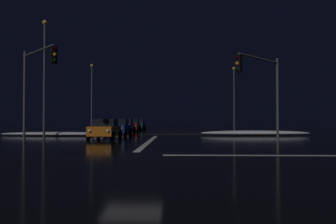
# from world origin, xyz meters

# --- Properties ---
(ground) EXTENTS (120.00, 120.00, 0.10)m
(ground) POSITION_xyz_m (0.00, 0.00, -0.05)
(ground) COLOR black
(stop_line_north) EXTENTS (0.35, 14.71, 0.01)m
(stop_line_north) POSITION_xyz_m (0.00, 8.57, 0.00)
(stop_line_north) COLOR white
(stop_line_north) RESTS_ON ground
(centre_line_ns) EXTENTS (22.00, 0.15, 0.01)m
(centre_line_ns) POSITION_xyz_m (0.00, 20.17, 0.00)
(centre_line_ns) COLOR yellow
(centre_line_ns) RESTS_ON ground
(crosswalk_bar_east) EXTENTS (14.71, 0.40, 0.01)m
(crosswalk_bar_east) POSITION_xyz_m (8.67, 0.00, 0.00)
(crosswalk_bar_east) COLOR white
(crosswalk_bar_east) RESTS_ON ground
(snow_bank_left_curb) EXTENTS (10.54, 1.50, 0.37)m
(snow_bank_left_curb) POSITION_xyz_m (-9.37, 16.31, 0.18)
(snow_bank_left_curb) COLOR white
(snow_bank_left_curb) RESTS_ON ground
(snow_bank_right_curb) EXTENTS (10.33, 1.50, 0.49)m
(snow_bank_right_curb) POSITION_xyz_m (9.37, 17.27, 0.24)
(snow_bank_right_curb) COLOR white
(snow_bank_right_curb) RESTS_ON ground
(sedan_orange) EXTENTS (2.02, 4.33, 1.57)m
(sedan_orange) POSITION_xyz_m (-3.64, 11.21, 0.80)
(sedan_orange) COLOR #C66014
(sedan_orange) RESTS_ON ground
(sedan_blue) EXTENTS (2.02, 4.33, 1.57)m
(sedan_blue) POSITION_xyz_m (-3.62, 16.90, 0.80)
(sedan_blue) COLOR navy
(sedan_blue) RESTS_ON ground
(sedan_silver) EXTENTS (2.02, 4.33, 1.57)m
(sedan_silver) POSITION_xyz_m (-3.94, 22.64, 0.80)
(sedan_silver) COLOR #B7B7BC
(sedan_silver) RESTS_ON ground
(sedan_red) EXTENTS (2.02, 4.33, 1.57)m
(sedan_red) POSITION_xyz_m (-3.84, 28.03, 0.80)
(sedan_red) COLOR maroon
(sedan_red) RESTS_ON ground
(sedan_green) EXTENTS (2.02, 4.33, 1.57)m
(sedan_green) POSITION_xyz_m (-3.83, 34.08, 0.80)
(sedan_green) COLOR #14512D
(sedan_green) RESTS_ON ground
(traffic_signal_nw) EXTENTS (3.69, 3.69, 6.40)m
(traffic_signal_nw) POSITION_xyz_m (-7.54, 7.54, 4.45)
(traffic_signal_nw) COLOR #4C4C51
(traffic_signal_nw) RESTS_ON ground
(traffic_signal_ne) EXTENTS (3.63, 3.63, 5.82)m
(traffic_signal_ne) POSITION_xyz_m (7.50, 7.50, 4.06)
(traffic_signal_ne) COLOR #4C4C51
(traffic_signal_ne) RESTS_ON ground
(streetlamp_right_far) EXTENTS (0.44, 0.44, 8.65)m
(streetlamp_right_far) POSITION_xyz_m (9.67, 30.17, 5.01)
(streetlamp_right_far) COLOR #424247
(streetlamp_right_far) RESTS_ON ground
(streetlamp_left_far) EXTENTS (0.44, 0.44, 9.11)m
(streetlamp_left_far) POSITION_xyz_m (-9.67, 30.17, 5.24)
(streetlamp_left_far) COLOR #424247
(streetlamp_left_far) RESTS_ON ground
(streetlamp_left_near) EXTENTS (0.44, 0.44, 10.28)m
(streetlamp_left_near) POSITION_xyz_m (-9.67, 14.17, 5.85)
(streetlamp_left_near) COLOR #424247
(streetlamp_left_near) RESTS_ON ground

